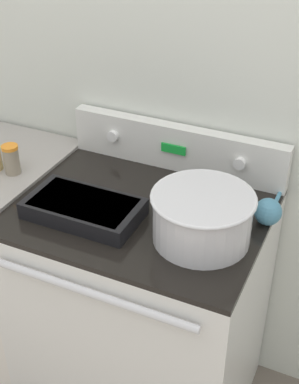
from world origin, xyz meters
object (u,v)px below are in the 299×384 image
Objects in this scene: casserole_dish at (84,208)px; spice_jar_orange_cap at (11,159)px; ladle at (269,211)px; mixing_bowl at (202,215)px.

casserole_dish is 0.36m from spice_jar_orange_cap.
spice_jar_orange_cap is at bearing -173.30° from ladle.
mixing_bowl is at bearing -133.45° from ladle.
mixing_bowl reaches higher than ladle.
spice_jar_orange_cap is at bearing 163.02° from casserole_dish.
casserole_dish is at bearing -173.12° from mixing_bowl.
ladle is at bearing 6.70° from spice_jar_orange_cap.
ladle is 0.88m from spice_jar_orange_cap.
spice_jar_orange_cap is at bearing 175.09° from mixing_bowl.
mixing_bowl is 0.23m from ladle.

